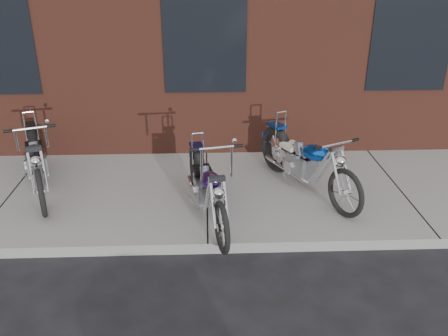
{
  "coord_description": "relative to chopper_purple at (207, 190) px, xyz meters",
  "views": [
    {
      "loc": [
        0.01,
        -5.06,
        3.5
      ],
      "look_at": [
        0.24,
        0.8,
        0.84
      ],
      "focal_mm": 38.0,
      "sensor_mm": 36.0,
      "label": 1
    }
  ],
  "objects": [
    {
      "name": "ground",
      "position": [
        -0.01,
        -0.7,
        -0.56
      ],
      "size": [
        120.0,
        120.0,
        0.0
      ],
      "primitive_type": "plane",
      "color": "#27262B",
      "rests_on": "ground"
    },
    {
      "name": "chopper_blue",
      "position": [
        1.5,
        0.77,
        0.02
      ],
      "size": [
        1.16,
        2.25,
        1.06
      ],
      "rotation": [
        0.0,
        0.0,
        -1.12
      ],
      "color": "black",
      "rests_on": "sidewalk"
    },
    {
      "name": "sidewalk",
      "position": [
        -0.01,
        0.8,
        -0.49
      ],
      "size": [
        22.0,
        3.0,
        0.15
      ],
      "primitive_type": "cube",
      "color": "gray",
      "rests_on": "ground"
    },
    {
      "name": "chopper_third",
      "position": [
        -2.6,
        0.97,
        0.02
      ],
      "size": [
        0.98,
        2.28,
        1.22
      ],
      "rotation": [
        0.0,
        0.0,
        -1.21
      ],
      "color": "black",
      "rests_on": "sidewalk"
    },
    {
      "name": "chopper_purple",
      "position": [
        0.0,
        0.0,
        0.0
      ],
      "size": [
        0.68,
        2.27,
        1.29
      ],
      "rotation": [
        0.0,
        0.0,
        -1.38
      ],
      "color": "black",
      "rests_on": "sidewalk"
    }
  ]
}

